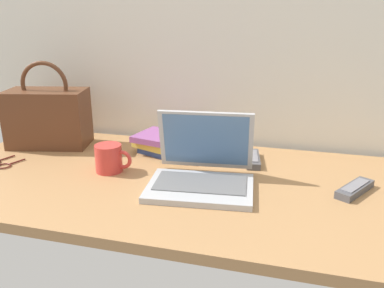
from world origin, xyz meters
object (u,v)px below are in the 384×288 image
Objects in this scene: laptop at (202,171)px; book_stack at (165,143)px; handbag at (48,117)px; remote_control_near at (355,189)px; eyeglasses at (0,164)px; coffee_mug at (109,159)px; remote_control_far at (253,159)px.

laptop reaches higher than book_stack.
handbag reaches higher than laptop.
laptop is at bearing -172.23° from remote_control_near.
eyeglasses is 0.39× the size of handbag.
coffee_mug is at bearing 6.42° from eyeglasses.
eyeglasses is (-0.40, -0.04, -0.04)m from coffee_mug.
laptop is 0.70m from handbag.
remote_control_far is at bearing 25.28° from coffee_mug.
eyeglasses is at bearing -152.86° from book_stack.
handbag reaches higher than coffee_mug.
coffee_mug reaches higher than book_stack.
book_stack is (-0.33, 0.01, 0.03)m from remote_control_far.
laptop is 2.65× the size of coffee_mug.
coffee_mug is at bearing -176.96° from remote_control_near.
handbag is (-0.35, 0.19, 0.07)m from coffee_mug.
remote_control_far reaches higher than eyeglasses.
laptop reaches higher than remote_control_far.
remote_control_near is at bearing -15.45° from book_stack.
laptop is at bearing 1.96° from eyeglasses.
remote_control_far is (0.45, 0.21, -0.03)m from coffee_mug.
remote_control_far is (-0.32, 0.17, 0.00)m from remote_control_near.
coffee_mug reaches higher than remote_control_far.
laptop is at bearing -118.91° from remote_control_far.
coffee_mug reaches higher than eyeglasses.
laptop is at bearing -49.98° from book_stack.
book_stack is (0.51, 0.26, 0.03)m from eyeglasses.
handbag is at bearing -178.50° from remote_control_far.
remote_control_near is at bearing -28.26° from remote_control_far.
coffee_mug is (-0.32, 0.02, -0.00)m from laptop.
eyeglasses is (-0.84, -0.26, -0.01)m from remote_control_far.
book_stack is at bearing 178.62° from remote_control_far.
remote_control_far is at bearing 16.88° from eyeglasses.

